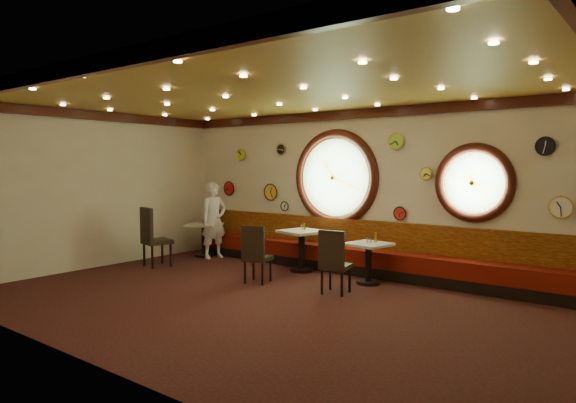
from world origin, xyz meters
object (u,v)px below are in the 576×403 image
Objects in this scene: condiment_c_salt at (367,240)px; condiment_a_bottle at (210,220)px; table_a at (204,236)px; condiment_a_pepper at (203,221)px; table_b at (302,245)px; condiment_c_bottle at (376,237)px; waiter at (214,220)px; condiment_a_salt at (203,221)px; condiment_b_bottle at (305,227)px; condiment_c_pepper at (371,241)px; condiment_b_salt at (302,227)px; condiment_b_pepper at (302,228)px; chair_c at (334,258)px; table_c at (369,258)px; chair_a at (152,233)px; chair_b at (255,250)px.

condiment_a_bottle reaches higher than condiment_c_salt.
condiment_a_pepper reaches higher than table_a.
condiment_c_bottle is (1.66, -0.05, 0.31)m from table_b.
waiter is (-4.11, 0.03, 0.04)m from condiment_c_bottle.
condiment_a_salt is 0.50× the size of condiment_c_bottle.
condiment_b_bottle is 0.08× the size of waiter.
condiment_c_pepper is at bearing -3.38° from condiment_a_salt.
condiment_b_salt is at bearing 175.20° from condiment_c_bottle.
table_b is at bearing 134.70° from condiment_b_pepper.
chair_c is 2.04m from condiment_b_salt.
table_b is 1.91m from chair_c.
condiment_c_bottle is (1.63, -0.02, -0.04)m from condiment_b_pepper.
chair_c is at bearing -95.03° from table_c.
condiment_c_pepper is 1.62m from condiment_b_bottle.
table_c is 4.06m from waiter.
condiment_b_bottle reaches higher than condiment_b_pepper.
chair_a is at bearing -162.38° from condiment_c_salt.
chair_b is 0.37× the size of waiter.
waiter is (0.30, 0.03, 0.38)m from table_a.
table_a is 9.90× the size of condiment_c_pepper.
chair_b is 7.16× the size of condiment_a_pepper.
table_c is 1.19× the size of chair_b.
table_b is 9.91× the size of condiment_a_pepper.
condiment_c_bottle reaches higher than table_c.
condiment_a_pepper is at bearing 178.35° from table_c.
condiment_b_salt is at bearing 127.76° from condiment_b_pepper.
condiment_b_pepper is at bearing -52.24° from condiment_b_salt.
condiment_b_salt is (2.80, 0.05, 0.06)m from condiment_a_salt.
table_c is 1.17× the size of chair_c.
condiment_b_bottle is (2.83, 0.07, 0.08)m from condiment_a_pepper.
chair_c reaches higher than condiment_a_pepper.
table_c is 0.33m from condiment_c_pepper.
chair_a reaches higher than condiment_a_salt.
chair_c is (4.21, 0.37, -0.10)m from chair_a.
table_b is at bearing -1.06° from condiment_a_bottle.
table_b is 0.38m from condiment_b_bottle.
table_c is at bearing -5.18° from condiment_b_pepper.
condiment_b_bottle is (-1.45, 1.19, 0.29)m from chair_c.
condiment_c_pepper is (1.72, -0.32, -0.09)m from condiment_b_salt.
condiment_b_bottle is at bearing 177.41° from condiment_c_bottle.
condiment_c_salt is at bearing -3.09° from condiment_a_bottle.
condiment_b_bottle is at bearing 1.54° from table_a.
condiment_b_pepper is at bearing -45.30° from table_b.
condiment_c_bottle is (4.37, 1.49, 0.12)m from chair_a.
table_b is 0.35m from condiment_b_pepper.
chair_c is 7.25× the size of condiment_a_pepper.
condiment_a_bottle is (0.07, 1.58, 0.15)m from chair_a.
chair_c is at bearing -7.92° from chair_b.
table_b is at bearing 0.91° from condiment_a_pepper.
condiment_a_bottle is (-2.62, 1.41, 0.26)m from chair_b.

